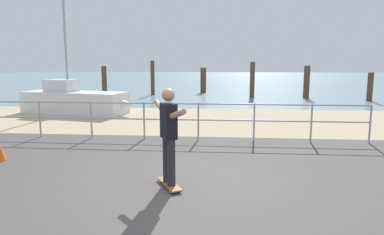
% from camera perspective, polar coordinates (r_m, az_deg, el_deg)
% --- Properties ---
extents(ground_plane, '(24.00, 10.00, 0.04)m').
position_cam_1_polar(ground_plane, '(5.53, -0.66, -14.31)').
color(ground_plane, '#514C49').
rests_on(ground_plane, ground).
extents(beach_strip, '(24.00, 6.00, 0.04)m').
position_cam_1_polar(beach_strip, '(13.24, 2.81, -0.44)').
color(beach_strip, tan).
rests_on(beach_strip, ground).
extents(sea_surface, '(72.00, 50.00, 0.04)m').
position_cam_1_polar(sea_surface, '(41.11, 4.40, 6.04)').
color(sea_surface, '#75939E').
rests_on(sea_surface, ground).
extents(railing_fence, '(12.15, 0.05, 1.05)m').
position_cam_1_polar(railing_fence, '(10.01, -7.65, 0.41)').
color(railing_fence, '#9EA0A5').
rests_on(railing_fence, ground).
extents(sailboat, '(5.07, 2.30, 5.60)m').
position_cam_1_polar(sailboat, '(15.60, -17.70, 2.54)').
color(sailboat, silver).
rests_on(sailboat, ground).
extents(skateboard, '(0.55, 0.80, 0.08)m').
position_cam_1_polar(skateboard, '(6.34, -3.65, -10.54)').
color(skateboard, brown).
rests_on(skateboard, ground).
extents(skateboarder, '(0.75, 1.32, 1.65)m').
position_cam_1_polar(skateboarder, '(6.08, -3.74, -2.08)').
color(skateboarder, '#26262B').
rests_on(skateboarder, skateboard).
extents(groyne_post_0, '(0.31, 0.31, 1.82)m').
position_cam_1_polar(groyne_post_0, '(23.39, -13.79, 5.72)').
color(groyne_post_0, '#513826').
rests_on(groyne_post_0, ground).
extents(groyne_post_1, '(0.25, 0.25, 2.17)m').
position_cam_1_polar(groyne_post_1, '(22.73, -6.30, 6.27)').
color(groyne_post_1, '#513826').
rests_on(groyne_post_1, ground).
extents(groyne_post_2, '(0.39, 0.39, 1.69)m').
position_cam_1_polar(groyne_post_2, '(24.43, 1.81, 5.95)').
color(groyne_post_2, '#513826').
rests_on(groyne_post_2, ground).
extents(groyne_post_3, '(0.28, 0.28, 2.10)m').
position_cam_1_polar(groyne_post_3, '(21.55, 9.57, 5.95)').
color(groyne_post_3, '#513826').
rests_on(groyne_post_3, ground).
extents(groyne_post_4, '(0.34, 0.34, 1.88)m').
position_cam_1_polar(groyne_post_4, '(21.68, 17.78, 5.38)').
color(groyne_post_4, '#513826').
rests_on(groyne_post_4, ground).
extents(groyne_post_5, '(0.30, 0.30, 1.55)m').
position_cam_1_polar(groyne_post_5, '(21.46, 26.49, 4.37)').
color(groyne_post_5, '#513826').
rests_on(groyne_post_5, ground).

